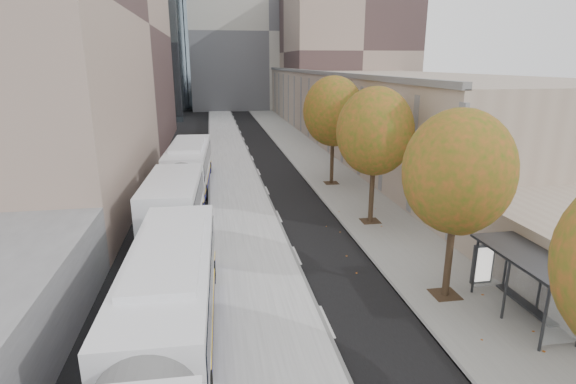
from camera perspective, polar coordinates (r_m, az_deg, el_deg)
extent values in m
cube|color=#ACACAC|center=(38.36, -6.91, 2.18)|extent=(4.25, 150.00, 0.15)
cube|color=gray|center=(39.53, 4.76, 2.61)|extent=(4.75, 150.00, 0.08)
cube|color=tan|center=(69.66, 8.11, 11.66)|extent=(18.00, 92.00, 8.00)
cube|color=gray|center=(46.54, -32.75, 17.73)|extent=(24.00, 46.00, 25.00)
cube|color=#ACA99E|center=(99.05, -3.13, 19.44)|extent=(30.00, 18.00, 30.00)
cube|color=#383A3F|center=(18.46, 28.20, -7.12)|extent=(1.90, 4.40, 0.10)
cylinder|color=#383A3F|center=(17.19, 29.80, -13.79)|extent=(0.10, 0.10, 2.40)
cube|color=silver|center=(19.37, 29.43, -10.22)|extent=(0.04, 4.00, 2.10)
cylinder|color=black|center=(19.27, 19.73, -7.92)|extent=(0.28, 0.28, 3.24)
sphere|color=#2D5C12|center=(18.18, 20.79, 2.42)|extent=(4.20, 4.20, 4.20)
cylinder|color=black|center=(26.93, 10.57, -0.27)|extent=(0.28, 0.28, 3.38)
sphere|color=#2D5C12|center=(26.14, 10.98, 7.56)|extent=(4.40, 4.40, 4.40)
cylinder|color=black|center=(35.23, 5.60, 3.91)|extent=(0.28, 0.28, 3.51)
sphere|color=#2D5C12|center=(34.62, 5.78, 10.17)|extent=(4.60, 4.60, 4.60)
cube|color=white|center=(12.75, -16.59, -21.67)|extent=(3.18, 18.83, 3.13)
cube|color=black|center=(12.42, -16.81, -19.56)|extent=(3.22, 18.08, 1.08)
cube|color=white|center=(31.07, -13.06, 1.48)|extent=(3.62, 19.37, 3.21)
cube|color=black|center=(30.93, -13.13, 2.53)|extent=(3.65, 18.60, 1.11)
cube|color=#00632D|center=(22.06, -14.27, -5.70)|extent=(2.03, 0.15, 1.24)
imported|color=silver|center=(50.59, -12.46, 5.99)|extent=(1.88, 4.04, 1.34)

